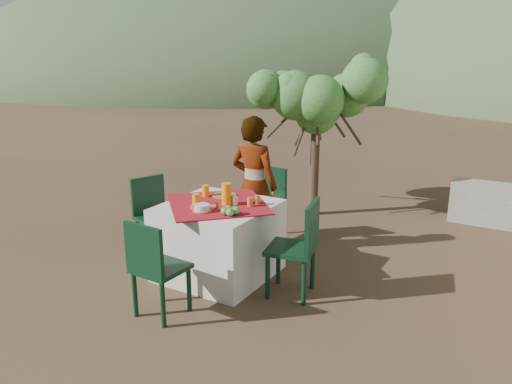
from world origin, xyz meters
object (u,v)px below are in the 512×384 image
(chair_far, at_px, (266,201))
(person, at_px, (254,186))
(chair_near, at_px, (154,265))
(chair_left, at_px, (153,212))
(juice_pitcher, at_px, (227,194))
(table, at_px, (218,239))
(chair_right, at_px, (299,244))
(shrub_tree, at_px, (322,107))

(chair_far, bearing_deg, person, -73.68)
(chair_near, distance_m, chair_left, 1.48)
(chair_near, height_order, person, person)
(juice_pitcher, bearing_deg, table, -169.45)
(table, bearing_deg, person, 90.44)
(chair_right, bearing_deg, shrub_tree, -172.23)
(chair_left, bearing_deg, table, -77.42)
(table, xyz_separation_m, chair_near, (0.03, -0.99, 0.11))
(table, bearing_deg, chair_right, 0.15)
(person, bearing_deg, chair_right, 143.14)
(chair_left, distance_m, chair_right, 1.87)
(chair_far, bearing_deg, shrub_tree, 93.04)
(chair_left, relative_size, person, 0.56)
(person, xyz_separation_m, juice_pitcher, (0.10, -0.70, 0.09))
(chair_left, xyz_separation_m, person, (0.95, 0.61, 0.29))
(chair_far, distance_m, shrub_tree, 1.63)
(chair_near, bearing_deg, shrub_tree, -88.02)
(chair_far, distance_m, chair_right, 1.44)
(chair_near, distance_m, shrub_tree, 3.50)
(person, height_order, shrub_tree, shrub_tree)
(chair_right, xyz_separation_m, shrub_tree, (-0.82, 2.35, 0.99))
(chair_near, distance_m, juice_pitcher, 1.08)
(chair_left, bearing_deg, juice_pitcher, -75.83)
(chair_near, xyz_separation_m, shrub_tree, (0.06, 3.35, 1.02))
(table, height_order, person, person)
(table, relative_size, chair_far, 1.45)
(table, distance_m, juice_pitcher, 0.50)
(table, relative_size, chair_left, 1.49)
(table, relative_size, chair_right, 1.41)
(chair_far, distance_m, person, 0.46)
(chair_right, xyz_separation_m, juice_pitcher, (-0.81, 0.02, 0.36))
(chair_far, xyz_separation_m, person, (0.05, -0.36, 0.28))
(table, relative_size, chair_near, 1.49)
(shrub_tree, relative_size, juice_pitcher, 8.80)
(person, distance_m, shrub_tree, 1.79)
(chair_near, distance_m, chair_right, 1.32)
(chair_near, xyz_separation_m, person, (-0.04, 1.71, 0.29))
(chair_right, distance_m, juice_pitcher, 0.88)
(table, xyz_separation_m, juice_pitcher, (0.10, 0.02, 0.49))
(chair_far, relative_size, chair_right, 0.98)
(chair_near, relative_size, chair_left, 1.00)
(chair_right, distance_m, shrub_tree, 2.68)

